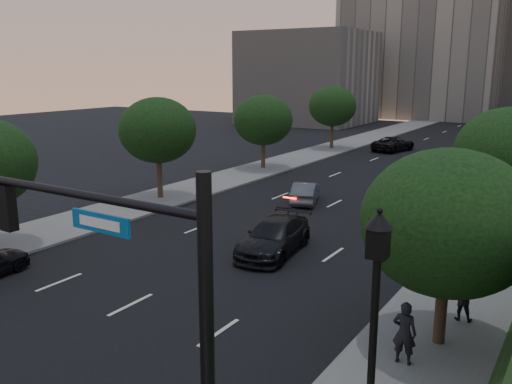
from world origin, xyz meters
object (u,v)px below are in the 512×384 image
Objects in this scene: sedan_near_right at (274,237)px; pedestrian_c at (474,241)px; sedan_far_right at (469,169)px; pedestrian_b at (462,298)px; street_lamp at (373,337)px; sedan_far_left at (393,144)px; traffic_signal_mast at (157,355)px; sedan_mid_left at (305,192)px; pedestrian_a at (404,333)px.

pedestrian_c reaches higher than sedan_near_right.
pedestrian_b is (4.98, -25.84, 0.11)m from sedan_far_right.
street_lamp reaches higher than sedan_far_left.
sedan_far_right is 2.63× the size of pedestrian_c.
sedan_mid_left is at bearing 111.52° from traffic_signal_mast.
traffic_signal_mast is 5.15m from street_lamp.
sedan_far_right is 3.11× the size of pedestrian_b.
pedestrian_b is at bearing 76.88° from traffic_signal_mast.
traffic_signal_mast reaches higher than pedestrian_c.
sedan_far_left is 3.03× the size of pedestrian_c.
sedan_far_right is 29.92m from pedestrian_a.
sedan_near_right is at bearing 113.14° from traffic_signal_mast.
pedestrian_a reaches higher than pedestrian_b.
pedestrian_c reaches higher than sedan_mid_left.
sedan_near_right is (3.26, -9.50, 0.10)m from sedan_mid_left.
sedan_mid_left is (-9.52, 24.16, -2.98)m from traffic_signal_mast.
pedestrian_a is at bearing 76.41° from traffic_signal_mast.
sedan_far_right reaches higher than sedan_mid_left.
sedan_far_left is 40.08m from pedestrian_b.
pedestrian_b reaches higher than sedan_near_right.
traffic_signal_mast is at bearing 115.26° from sedan_far_left.
sedan_far_left is at bearing -67.09° from pedestrian_c.
pedestrian_b is at bearing 96.48° from pedestrian_c.
pedestrian_a is at bearing 120.30° from sedan_far_left.
sedan_far_left is 2.90× the size of pedestrian_a.
sedan_mid_left is at bearing -53.54° from pedestrian_b.
traffic_signal_mast is at bearing -73.18° from sedan_far_right.
sedan_far_left is 1.01× the size of sedan_near_right.
sedan_far_right is at bearing -85.54° from pedestrian_a.
pedestrian_c is at bearing 91.49° from street_lamp.
pedestrian_b reaches higher than sedan_mid_left.
pedestrian_c is at bearing 132.14° from sedan_mid_left.
traffic_signal_mast is at bearing 72.86° from pedestrian_a.
street_lamp is 3.88m from pedestrian_a.
sedan_far_right reaches higher than sedan_far_left.
traffic_signal_mast is 50.63m from sedan_far_left.
sedan_far_right is (-4.47, 33.17, -1.82)m from street_lamp.
traffic_signal_mast reaches higher than sedan_far_left.
pedestrian_a is (4.17, -29.62, 0.28)m from sedan_far_right.
pedestrian_c is (8.17, 3.45, 0.26)m from sedan_near_right.
street_lamp is 1.35× the size of sedan_mid_left.
sedan_far_left is (-14.28, 44.58, -1.87)m from street_lamp.
pedestrian_a is at bearing -47.05° from sedan_near_right.
street_lamp reaches higher than pedestrian_c.
traffic_signal_mast is 1.28× the size of sedan_near_right.
pedestrian_b is (14.78, -37.25, 0.15)m from sedan_far_left.
street_lamp is at bearing -58.24° from sedan_near_right.
sedan_far_right is at bearing -138.36° from sedan_mid_left.
sedan_near_right is (-6.27, 14.66, -2.88)m from traffic_signal_mast.
sedan_far_left is at bearing 107.76° from street_lamp.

